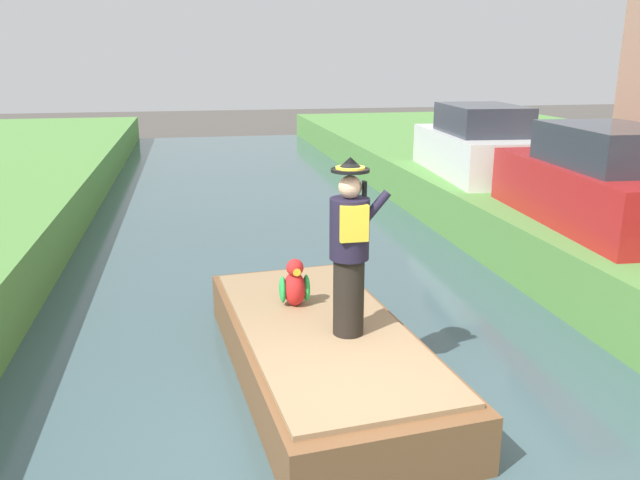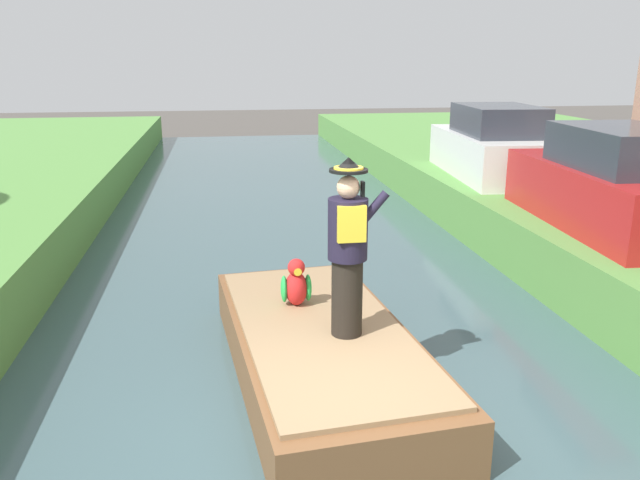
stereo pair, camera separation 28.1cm
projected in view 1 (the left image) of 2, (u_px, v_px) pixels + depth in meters
The scene contains 7 objects.
ground_plane at pixel (354, 461), 5.70m from camera, with size 80.00×80.00×0.00m, color #4C4742.
canal_water at pixel (354, 457), 5.69m from camera, with size 6.94×48.00×0.10m, color #3D565B.
boat at pixel (322, 352), 6.93m from camera, with size 2.19×4.35×0.61m.
person_pirate at pixel (350, 249), 6.40m from camera, with size 0.61×0.42×1.85m.
parrot_plush at pixel (295, 285), 7.34m from camera, with size 0.36×0.35×0.57m.
parked_car_red at pixel (600, 183), 9.66m from camera, with size 1.96×4.10×1.50m.
parked_car_white at pixel (477, 145), 13.75m from camera, with size 2.01×4.12×1.50m.
Camera 1 is at (-1.28, -4.77, 3.49)m, focal length 35.73 mm.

